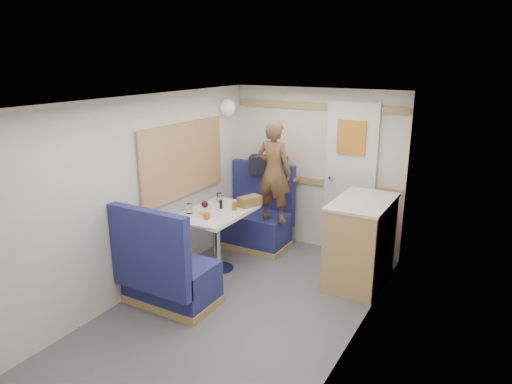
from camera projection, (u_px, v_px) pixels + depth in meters
The scene contains 27 objects.
floor at pixel (216, 330), 4.08m from camera, with size 4.50×4.50×0.00m, color #515156.
ceiling at pixel (209, 104), 3.51m from camera, with size 4.50×4.50×0.00m, color silver.
wall_back at pixel (316, 170), 5.67m from camera, with size 2.20×0.02×2.00m, color silver.
wall_left at pixel (117, 205), 4.31m from camera, with size 0.02×4.50×2.00m, color silver.
wall_right at pixel (339, 252), 3.28m from camera, with size 0.02×4.50×2.00m, color silver.
oak_trim_low at pixel (315, 182), 5.70m from camera, with size 2.15×0.02×0.08m, color #A27A49.
oak_trim_high at pixel (318, 106), 5.43m from camera, with size 2.15×0.02×0.08m, color #A27A49.
side_window at pixel (183, 160), 5.07m from camera, with size 0.04×1.30×0.72m, color #B1BB9F.
rear_door at pixel (350, 177), 5.44m from camera, with size 0.62×0.12×1.86m.
dinette_table at pixel (217, 224), 5.06m from camera, with size 0.62×0.92×0.72m.
bench_far at pixel (255, 223), 5.86m from camera, with size 0.90×0.59×1.05m.
bench_near at pixel (167, 277), 4.41m from camera, with size 0.90×0.59×1.05m.
ledge at pixel (265, 175), 5.91m from camera, with size 0.90×0.14×0.04m, color #A27A49.
dome_light at pixel (227, 107), 5.62m from camera, with size 0.20×0.20×0.20m, color white.
galley_counter at pixel (360, 241), 4.86m from camera, with size 0.57×0.92×0.92m.
person at pixel (274, 172), 5.35m from camera, with size 0.44×0.29×1.21m, color brown.
duffel_bag at pixel (269, 165), 5.84m from camera, with size 0.48×0.23×0.23m, color black.
tray at pixel (203, 220), 4.70m from camera, with size 0.27×0.35×0.02m, color white.
orange_fruit at pixel (207, 215), 4.70m from camera, with size 0.08×0.08×0.08m, color #D75D09.
cheese_block at pixel (204, 214), 4.82m from camera, with size 0.10×0.06×0.03m, color #D5BD7B.
wine_glass at pixel (205, 205), 4.82m from camera, with size 0.08×0.08×0.17m.
tumbler_left at pixel (189, 208), 4.92m from camera, with size 0.07×0.07×0.11m, color silver.
tumbler_mid at pixel (219, 197), 5.32m from camera, with size 0.06×0.06×0.10m, color silver.
beer_glass at pixel (234, 206), 5.03m from camera, with size 0.06×0.06×0.09m, color #8A5614.
pepper_grinder at pixel (221, 204), 5.09m from camera, with size 0.04×0.04×0.10m, color black.
salt_grinder at pixel (211, 207), 5.01m from camera, with size 0.04×0.04×0.09m, color silver.
bread_loaf at pixel (250, 201), 5.18m from camera, with size 0.14×0.26×0.11m, color brown.
Camera 1 is at (2.07, -2.92, 2.35)m, focal length 32.00 mm.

